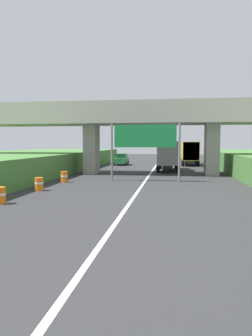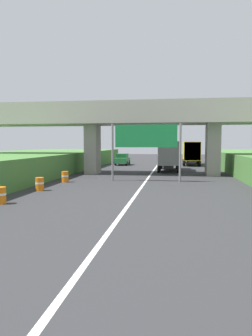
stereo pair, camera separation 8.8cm
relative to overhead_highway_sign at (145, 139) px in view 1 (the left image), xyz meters
name	(u,v)px [view 1 (the left image)]	position (x,y,z in m)	size (l,w,h in m)	color
lane_centre_stripe	(143,184)	(0.00, -1.54, -3.55)	(0.20, 101.36, 0.01)	white
overpass_bridge	(150,121)	(0.00, 6.13, 1.96)	(40.00, 4.80, 7.38)	#9E998E
overhead_highway_sign	(145,139)	(0.00, 0.00, 0.00)	(5.88, 0.18, 4.88)	slate
truck_silver	(168,154)	(1.80, 10.67, -1.62)	(2.44, 7.30, 3.44)	black
truck_yellow	(190,152)	(4.89, 20.73, -1.62)	(2.44, 7.30, 3.44)	black
car_green	(121,159)	(-5.19, 19.63, -2.69)	(1.86, 4.10, 1.72)	#236B38
car_white	(188,158)	(5.02, 26.88, -2.69)	(1.86, 4.10, 1.72)	silver
construction_barrel_3	(0,195)	(-6.75, -11.00, -3.09)	(0.57, 0.57, 0.90)	orange
construction_barrel_4	(39,184)	(-6.66, -6.28, -3.09)	(0.57, 0.57, 0.90)	orange
construction_barrel_5	(64,177)	(-6.55, -1.57, -3.09)	(0.57, 0.57, 0.90)	orange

